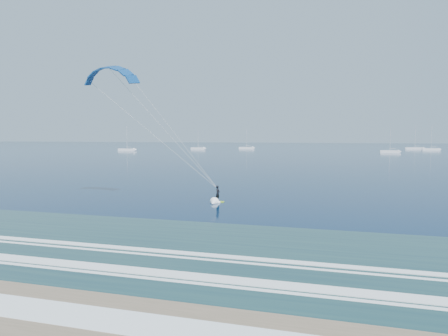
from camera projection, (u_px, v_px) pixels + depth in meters
ground at (118, 317)px, 17.21m from camera, size 900.00×900.00×0.00m
kitesurfer_rig at (163, 128)px, 45.76m from camera, size 16.47×6.79×16.80m
sailboat_0 at (127, 150)px, 209.85m from camera, size 9.60×2.40×12.94m
sailboat_1 at (198, 148)px, 231.24m from camera, size 8.34×2.40×11.51m
sailboat_2 at (247, 148)px, 239.78m from camera, size 8.99×2.40×12.08m
sailboat_3 at (390, 151)px, 185.23m from camera, size 8.55×2.40×11.88m
sailboat_4 at (415, 148)px, 232.80m from camera, size 10.33×2.40×13.83m
sailboat_7 at (431, 149)px, 215.34m from camera, size 8.79×2.40×13.85m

